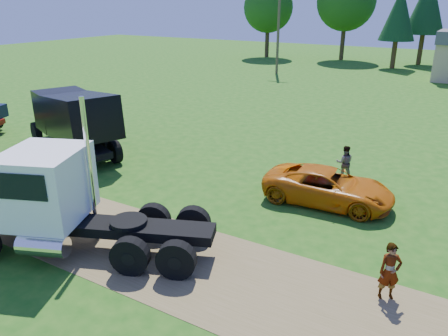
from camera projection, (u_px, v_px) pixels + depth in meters
The scene contains 7 objects.
ground at pixel (224, 276), 12.46m from camera, with size 140.00×140.00×0.00m, color #1A5212.
dirt_track at pixel (224, 276), 12.45m from camera, with size 120.00×4.20×0.01m, color brown.
white_semi_tractor at pixel (51, 200), 13.42m from camera, with size 7.96×5.13×4.76m.
black_dump_truck at pixel (72, 117), 21.88m from camera, with size 7.99×5.11×3.44m.
orange_pickup at pixel (328, 187), 16.77m from camera, with size 2.27×4.92×1.37m, color #C66109.
spectator_a at pixel (390, 271), 11.30m from camera, with size 0.59×0.39×1.61m, color #999999.
spectator_b at pixel (344, 163), 19.01m from camera, with size 0.75×0.58×1.54m, color #999999.
Camera 1 is at (5.34, -9.06, 7.36)m, focal length 35.00 mm.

